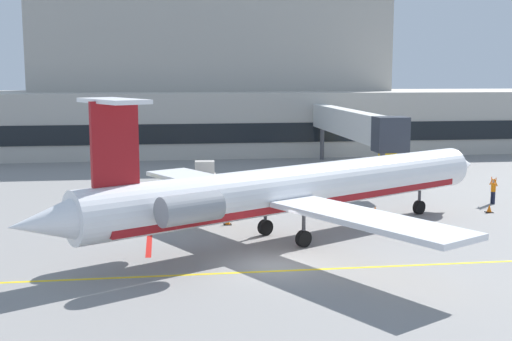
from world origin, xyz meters
The scene contains 12 objects.
ground centered at (0.00, 0.00, -0.05)m, with size 120.00×120.00×0.11m.
terminal_building centered at (4.53, 49.09, 7.94)m, with size 77.03×16.63×20.76m.
jet_bridge_west centered at (11.82, 27.28, 4.64)m, with size 2.40×23.90×6.00m.
regional_jet centered at (2.08, 5.08, 2.85)m, with size 29.27×22.75×8.14m.
baggage_tug centered at (-5.58, 13.43, 0.92)m, with size 4.20×3.24×2.00m.
pushback_tractor centered at (15.42, 28.04, 0.87)m, with size 3.02×3.34×1.89m.
belt_loader centered at (-1.78, 23.35, 0.91)m, with size 2.25×3.05×2.01m.
marshaller centered at (18.07, 12.91, 0.98)m, with size 0.34×0.83×1.93m.
safety_cone_alpha centered at (-1.33, 9.07, 0.25)m, with size 0.47×0.47×0.55m.
safety_cone_bravo centered at (16.40, 10.17, 0.25)m, with size 0.47×0.47×0.55m.
safety_cone_charlie centered at (8.63, 10.69, 0.25)m, with size 0.47×0.47×0.55m.
safety_cone_delta centered at (8.23, 7.58, 0.25)m, with size 0.47×0.47×0.55m.
Camera 1 is at (-5.26, -30.92, 9.32)m, focal length 46.76 mm.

